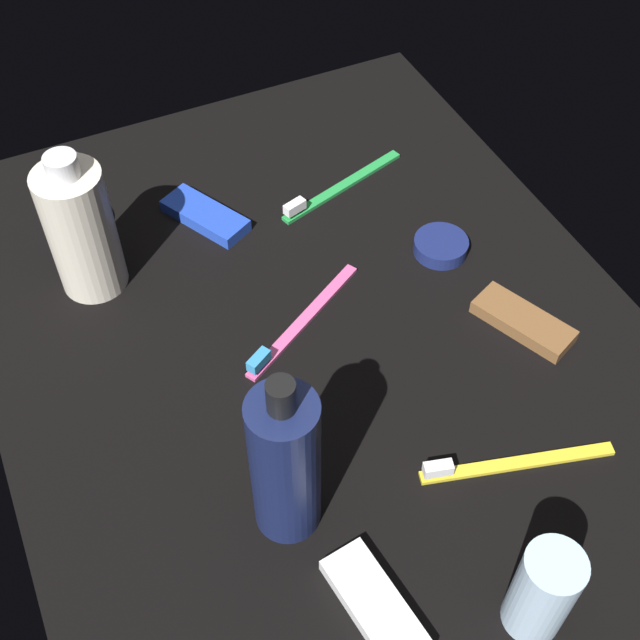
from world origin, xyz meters
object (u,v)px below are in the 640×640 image
toothbrush_pink (298,325)px  toothbrush_green (336,188)px  bodywash_bottle (81,230)px  deodorant_stick (543,592)px  cream_tin_right (77,222)px  lotion_bottle (285,464)px  cream_tin_left (441,246)px  toothbrush_yellow (506,463)px  snack_bar_white (375,605)px  snack_bar_blue (205,216)px  snack_bar_brown (523,322)px

toothbrush_pink → toothbrush_green: (17.16, -12.59, 0.00)cm
bodywash_bottle → deodorant_stick: 54.57cm
bodywash_bottle → cream_tin_right: bearing=-2.5°
lotion_bottle → cream_tin_left: lotion_bottle is taller
toothbrush_pink → toothbrush_yellow: (-22.53, -10.39, 0.00)cm
snack_bar_white → snack_bar_blue: 48.24cm
snack_bar_brown → cream_tin_left: (12.88, 2.17, 0.06)cm
lotion_bottle → deodorant_stick: (-16.33, -13.83, -3.37)cm
snack_bar_blue → bodywash_bottle: bearing=77.9°
deodorant_stick → snack_bar_white: deodorant_stick is taller
toothbrush_pink → cream_tin_right: size_ratio=2.50×
deodorant_stick → snack_bar_blue: bearing=8.1°
toothbrush_pink → snack_bar_white: bearing=167.9°
cream_tin_right → toothbrush_pink: bearing=-145.6°
deodorant_stick → toothbrush_yellow: (12.33, -5.70, -4.42)cm
snack_bar_white → cream_tin_left: cream_tin_left is taller
toothbrush_yellow → cream_tin_left: toothbrush_yellow is taller
toothbrush_pink → snack_bar_brown: toothbrush_pink is taller
snack_bar_brown → toothbrush_green: bearing=-5.9°
lotion_bottle → snack_bar_white: size_ratio=1.84×
lotion_bottle → snack_bar_brown: (9.08, -30.09, -7.65)cm
toothbrush_yellow → snack_bar_blue: toothbrush_yellow is taller
toothbrush_pink → snack_bar_blue: (19.03, 3.03, 0.14)cm
deodorant_stick → cream_tin_right: 62.80cm
toothbrush_pink → snack_bar_white: toothbrush_pink is taller
toothbrush_green → cream_tin_right: size_ratio=2.72×
toothbrush_pink → snack_bar_brown: bearing=-114.3°
snack_bar_white → snack_bar_blue: size_ratio=1.00×
snack_bar_white → snack_bar_brown: 33.54cm
cream_tin_left → toothbrush_green: bearing=24.3°
snack_bar_white → snack_bar_blue: (48.14, -3.20, 0.00)cm
snack_bar_blue → snack_bar_white: bearing=148.6°
cream_tin_left → snack_bar_blue: bearing=54.4°
deodorant_stick → cream_tin_left: size_ratio=1.68×
lotion_bottle → toothbrush_green: bearing=-31.3°
deodorant_stick → snack_bar_blue: deodorant_stick is taller
toothbrush_yellow → snack_bar_brown: bearing=-38.9°
snack_bar_white → toothbrush_yellow: bearing=-75.5°
toothbrush_pink → snack_bar_white: size_ratio=1.56×
snack_bar_white → snack_bar_blue: bearing=-10.9°
snack_bar_brown → snack_bar_white: bearing=102.5°
toothbrush_green → snack_bar_blue: 15.73cm
snack_bar_blue → snack_bar_brown: same height
deodorant_stick → cream_tin_right: (58.97, 21.18, -4.23)cm
snack_bar_blue → snack_bar_brown: size_ratio=1.00×
toothbrush_green → snack_bar_white: bearing=157.9°
lotion_bottle → snack_bar_brown: bearing=-73.2°
lotion_bottle → toothbrush_pink: (18.53, -9.14, -7.79)cm
bodywash_bottle → deodorant_stick: bearing=-156.7°
toothbrush_green → snack_bar_white: (-46.26, 18.82, 0.14)cm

